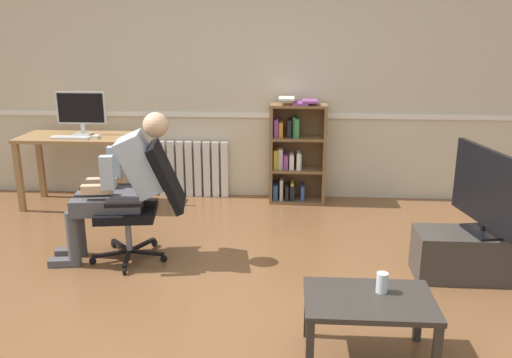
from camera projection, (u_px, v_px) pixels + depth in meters
name	position (u px, v px, depth m)	size (l,w,h in m)	color
ground_plane	(225.00, 313.00, 3.60)	(18.00, 18.00, 0.00)	brown
back_wall	(253.00, 75.00, 5.76)	(12.00, 0.13, 2.70)	beige
computer_desk	(75.00, 147.00, 5.60)	(1.12, 0.57, 0.76)	#9E7547
imac_monitor	(81.00, 110.00, 5.56)	(0.53, 0.14, 0.45)	silver
keyboard	(70.00, 137.00, 5.43)	(0.39, 0.12, 0.02)	silver
computer_mouse	(96.00, 137.00, 5.43)	(0.06, 0.10, 0.03)	white
bookshelf	(294.00, 154.00, 5.76)	(0.59, 0.29, 1.14)	brown
radiator	(194.00, 169.00, 5.99)	(0.78, 0.08, 0.63)	white
office_chair	(145.00, 198.00, 4.31)	(0.79, 0.63, 0.98)	black
person_seated	(121.00, 183.00, 4.26)	(1.01, 0.45, 1.22)	#4C4C51
tv_stand	(479.00, 255.00, 4.07)	(0.97, 0.37, 0.37)	#3D3833
tv_screen	(488.00, 191.00, 3.92)	(0.26, 0.90, 0.64)	black
coffee_table	(369.00, 306.00, 3.02)	(0.73, 0.49, 0.39)	#332D28
drinking_glass	(382.00, 283.00, 3.06)	(0.07, 0.07, 0.12)	silver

